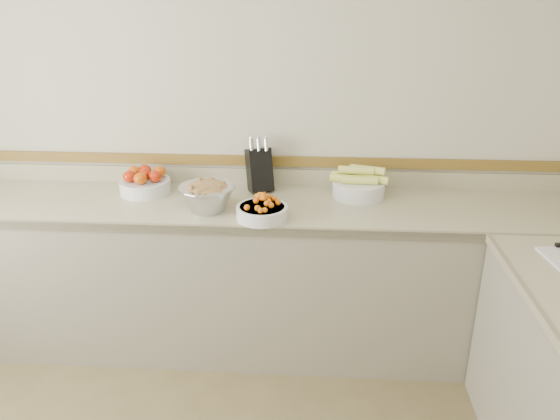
# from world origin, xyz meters

# --- Properties ---
(back_wall) EXTENTS (4.00, 0.00, 4.00)m
(back_wall) POSITION_xyz_m (0.00, 2.00, 1.30)
(back_wall) COLOR #B7B097
(back_wall) RESTS_ON ground_plane
(counter_back) EXTENTS (4.00, 0.65, 1.08)m
(counter_back) POSITION_xyz_m (0.00, 1.68, 0.45)
(counter_back) COLOR #9A9270
(counter_back) RESTS_ON ground_plane
(knife_block) EXTENTS (0.19, 0.20, 0.32)m
(knife_block) POSITION_xyz_m (0.19, 1.89, 1.03)
(knife_block) COLOR black
(knife_block) RESTS_ON counter_back
(tomato_bowl) EXTENTS (0.29, 0.29, 0.14)m
(tomato_bowl) POSITION_xyz_m (-0.46, 1.81, 0.96)
(tomato_bowl) COLOR silver
(tomato_bowl) RESTS_ON counter_back
(cherry_tomato_bowl) EXTENTS (0.27, 0.27, 0.14)m
(cherry_tomato_bowl) POSITION_xyz_m (0.25, 1.47, 0.95)
(cherry_tomato_bowl) COLOR silver
(cherry_tomato_bowl) RESTS_ON counter_back
(corn_bowl) EXTENTS (0.33, 0.30, 0.18)m
(corn_bowl) POSITION_xyz_m (0.76, 1.83, 0.97)
(corn_bowl) COLOR silver
(corn_bowl) RESTS_ON counter_back
(rhubarb_bowl) EXTENTS (0.30, 0.30, 0.16)m
(rhubarb_bowl) POSITION_xyz_m (-0.05, 1.56, 0.99)
(rhubarb_bowl) COLOR #B2B2BA
(rhubarb_bowl) RESTS_ON counter_back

